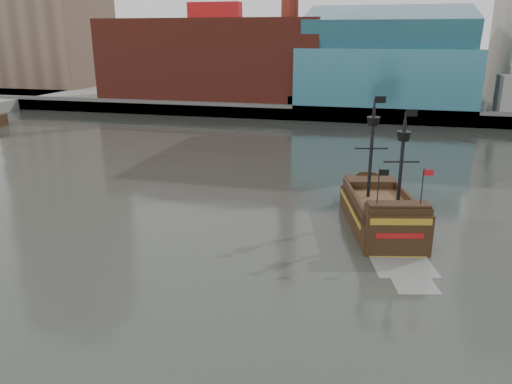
# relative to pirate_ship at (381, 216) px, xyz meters

# --- Properties ---
(ground) EXTENTS (400.00, 400.00, 0.00)m
(ground) POSITION_rel_pirate_ship_xyz_m (-10.56, -14.28, -0.96)
(ground) COLOR #252722
(ground) RESTS_ON ground
(promenade_far) EXTENTS (220.00, 60.00, 2.00)m
(promenade_far) POSITION_rel_pirate_ship_xyz_m (-10.56, 77.72, 0.04)
(promenade_far) COLOR slate
(promenade_far) RESTS_ON ground
(seawall) EXTENTS (220.00, 1.00, 2.60)m
(seawall) POSITION_rel_pirate_ship_xyz_m (-10.56, 48.22, 0.34)
(seawall) COLOR #4C4C49
(seawall) RESTS_ON ground
(pirate_ship) EXTENTS (7.36, 14.69, 10.55)m
(pirate_ship) POSITION_rel_pirate_ship_xyz_m (0.00, 0.00, 0.00)
(pirate_ship) COLOR black
(pirate_ship) RESTS_ON ground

